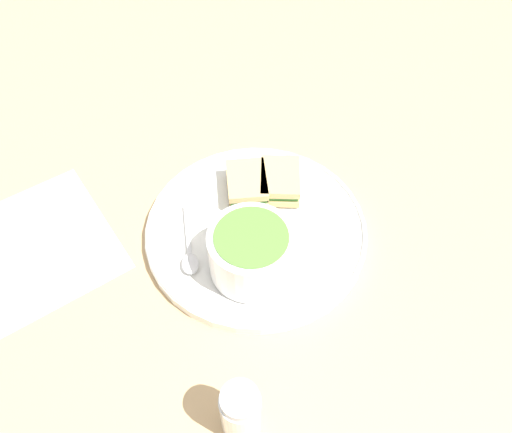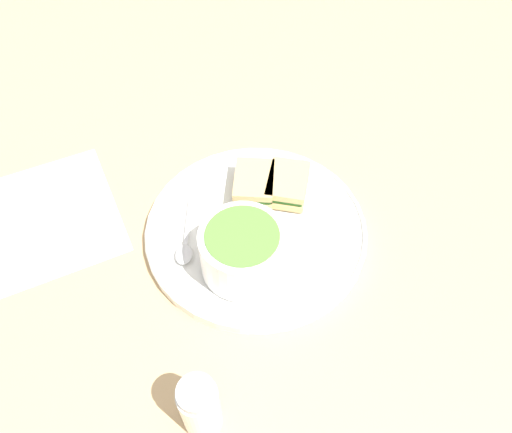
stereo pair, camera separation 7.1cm
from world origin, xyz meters
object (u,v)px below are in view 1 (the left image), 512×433
Objects in this scene: soup_bowl at (251,252)px; sandwich_half_far at (247,184)px; sandwich_half_near at (280,181)px; spoon at (190,258)px; salt_shaker at (241,413)px.

sandwich_half_far is at bearing 124.90° from soup_bowl.
sandwich_half_far is at bearing -140.62° from sandwich_half_near.
soup_bowl is at bearing 72.98° from spoon.
sandwich_half_far is 0.34m from salt_shaker.
sandwich_half_far reaches higher than spoon.
salt_shaker reaches higher than spoon.
salt_shaker reaches higher than sandwich_half_far.
spoon is 1.02× the size of salt_shaker.
salt_shaker reaches higher than soup_bowl.
soup_bowl reaches higher than spoon.
sandwich_half_near is at bearing 127.00° from spoon.
salt_shaker is at bearing 10.44° from spoon.
sandwich_half_near is (0.04, 0.18, 0.01)m from spoon.
soup_bowl is at bearing -74.89° from sandwich_half_near.
soup_bowl is 1.17× the size of sandwich_half_near.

